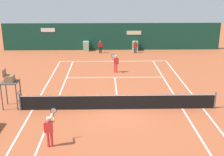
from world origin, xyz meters
name	(u,v)px	position (x,y,z in m)	size (l,w,h in m)	color
ground_plane	(118,105)	(0.00, 0.58, 0.00)	(80.00, 80.00, 0.01)	#B25633
tennis_net	(118,102)	(0.00, 0.00, 0.51)	(12.10, 0.10, 1.07)	#4C4C51
sponsor_back_wall	(112,37)	(-0.02, 16.97, 1.49)	(25.00, 1.02, 3.09)	#144233
umpire_chair	(10,82)	(-6.65, 0.47, 1.70)	(1.00, 1.00, 2.50)	#47474C
player_on_baseline	(116,62)	(0.11, 7.85, 0.93)	(0.65, 0.63, 1.77)	red
player_near_side	(49,129)	(-3.43, -4.25, 0.93)	(0.56, 0.69, 1.77)	red
ball_kid_centre_post	(135,46)	(2.56, 15.26, 0.78)	(0.44, 0.22, 1.35)	black
ball_kid_right_post	(100,46)	(-1.31, 15.26, 0.80)	(0.46, 0.20, 1.39)	black
tennis_ball_by_sideline	(173,94)	(3.94, 2.50, 0.03)	(0.07, 0.07, 0.07)	#CCE033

